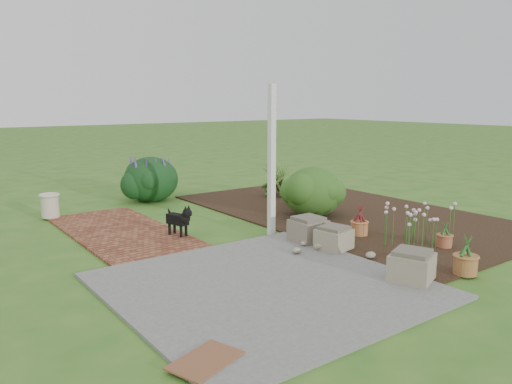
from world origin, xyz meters
TOP-DOWN VIEW (x-y plane):
  - ground at (0.00, 0.00)m, footprint 80.00×80.00m
  - concrete_patio at (-1.25, -1.75)m, footprint 3.50×3.50m
  - brick_path at (-1.70, 1.75)m, footprint 1.60×3.50m
  - garden_bed at (2.50, 0.50)m, footprint 4.00×7.00m
  - veranda_post at (0.30, 0.10)m, footprint 0.10×0.10m
  - stone_trough_near at (0.31, -2.71)m, footprint 0.63×0.63m
  - stone_trough_mid at (0.48, -1.20)m, footprint 0.52×0.52m
  - stone_trough_far at (0.48, -0.63)m, footprint 0.49×0.49m
  - coir_doormat at (-2.76, -2.91)m, footprint 0.71×0.57m
  - black_dog at (-1.05, 0.82)m, footprint 0.28×0.55m
  - cream_ceramic_urn at (-2.41, 3.48)m, footprint 0.36×0.36m
  - evergreen_shrub at (1.75, 0.66)m, footprint 1.18×1.18m
  - agapanthus_clump_back at (2.31, 1.58)m, footprint 1.02×1.02m
  - agapanthus_clump_front at (2.48, 2.67)m, footprint 1.13×1.13m
  - pink_flower_patch at (1.68, -1.71)m, footprint 1.25×1.25m
  - terracotta_pot_bronze at (1.41, -0.86)m, footprint 0.36×0.36m
  - terracotta_pot_small_left at (1.94, -2.10)m, footprint 0.26×0.26m
  - terracotta_pot_small_right at (1.07, -2.98)m, footprint 0.36×0.36m
  - purple_flowering_bush at (-0.10, 3.99)m, footprint 1.53×1.53m

SIDE VIEW (x-z plane):
  - ground at x=0.00m, z-range 0.00..0.00m
  - garden_bed at x=2.50m, z-range 0.00..0.03m
  - concrete_patio at x=-1.25m, z-range 0.00..0.04m
  - brick_path at x=-1.70m, z-range 0.00..0.04m
  - coir_doormat at x=-2.76m, z-range 0.04..0.06m
  - terracotta_pot_small_left at x=1.94m, z-range 0.03..0.22m
  - terracotta_pot_bronze at x=1.41m, z-range 0.03..0.26m
  - terracotta_pot_small_right at x=1.07m, z-range 0.03..0.28m
  - stone_trough_mid at x=0.48m, z-range 0.04..0.34m
  - stone_trough_near at x=0.31m, z-range 0.04..0.37m
  - stone_trough_far at x=0.48m, z-range 0.04..0.37m
  - cream_ceramic_urn at x=-2.41m, z-range 0.04..0.48m
  - black_dog at x=-1.05m, z-range 0.09..0.57m
  - pink_flower_patch at x=1.68m, z-range 0.03..0.71m
  - agapanthus_clump_back at x=2.31m, z-range 0.03..0.91m
  - agapanthus_clump_front at x=2.48m, z-range 0.03..0.92m
  - purple_flowering_bush at x=-0.10m, z-range 0.00..1.03m
  - evergreen_shrub at x=1.75m, z-range 0.03..1.00m
  - veranda_post at x=0.30m, z-range 0.00..2.50m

